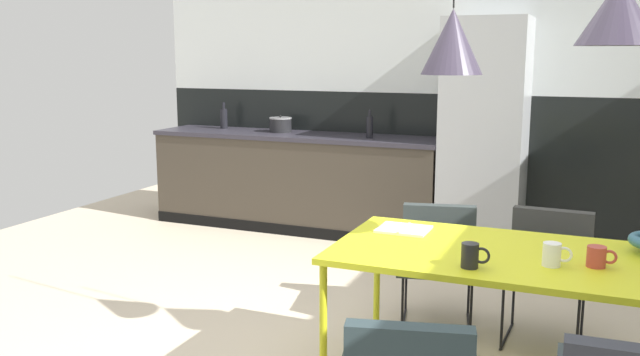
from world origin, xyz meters
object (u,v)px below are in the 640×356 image
bottle_oil_tall (224,118)px  dining_table (519,263)px  mug_short_terracotta (597,257)px  pendant_lamp_over_table_near (452,41)px  open_book (404,229)px  bottle_vinegar_dark (370,126)px  mug_dark_espresso (553,254)px  refrigerator_column (484,135)px  pendant_lamp_over_table_far (619,11)px  mug_glass_clear (471,255)px  cooking_pot (280,125)px  armchair_head_of_table (548,257)px  armchair_near_window (438,248)px

bottle_oil_tall → dining_table: bearing=-40.8°
mug_short_terracotta → pendant_lamp_over_table_near: pendant_lamp_over_table_near is taller
open_book → pendant_lamp_over_table_near: pendant_lamp_over_table_near is taller
open_book → bottle_vinegar_dark: bearing=112.8°
dining_table → open_book: bearing=161.3°
mug_dark_espresso → bottle_vinegar_dark: (-1.77, 2.73, 0.22)m
refrigerator_column → bottle_oil_tall: size_ratio=7.40×
mug_short_terracotta → pendant_lamp_over_table_far: pendant_lamp_over_table_far is taller
mug_dark_espresso → mug_glass_clear: size_ratio=1.01×
dining_table → mug_glass_clear: mug_glass_clear is taller
cooking_pot → pendant_lamp_over_table_far: (2.90, -2.71, 0.85)m
open_book → refrigerator_column: bearing=90.0°
cooking_pot → pendant_lamp_over_table_near: (2.22, -2.73, 0.73)m
armchair_head_of_table → pendant_lamp_over_table_near: 1.55m
dining_table → pendant_lamp_over_table_far: (0.34, 0.01, 1.12)m
refrigerator_column → armchair_near_window: 1.83m
armchair_near_window → mug_dark_espresso: 1.30m
armchair_near_window → mug_short_terracotta: mug_short_terracotta is taller
mug_glass_clear → mug_short_terracotta: size_ratio=0.99×
dining_table → armchair_head_of_table: (0.07, 0.86, -0.20)m
open_book → bottle_vinegar_dark: size_ratio=1.03×
bottle_vinegar_dark → pendant_lamp_over_table_far: pendant_lamp_over_table_far is taller
refrigerator_column → armchair_head_of_table: 1.98m
refrigerator_column → mug_glass_clear: refrigerator_column is taller
open_book → mug_dark_espresso: 0.83m
dining_table → mug_glass_clear: bearing=-120.0°
refrigerator_column → armchair_head_of_table: bearing=-69.1°
pendant_lamp_over_table_far → bottle_oil_tall: bearing=142.1°
pendant_lamp_over_table_near → pendant_lamp_over_table_far: size_ratio=1.15×
mug_short_terracotta → mug_dark_espresso: bearing=-161.0°
bottle_oil_tall → open_book: bearing=-44.6°
open_book → bottle_oil_tall: (-2.62, 2.58, 0.26)m
pendant_lamp_over_table_near → mug_short_terracotta: bearing=-4.8°
bottle_oil_tall → armchair_near_window: bearing=-35.5°
open_book → mug_glass_clear: bearing=-48.6°
refrigerator_column → dining_table: 2.74m
refrigerator_column → pendant_lamp_over_table_far: 2.94m
armchair_head_of_table → bottle_oil_tall: bottle_oil_tall is taller
cooking_pot → bottle_oil_tall: (-0.67, 0.07, 0.03)m
dining_table → bottle_vinegar_dark: (-1.61, 2.60, 0.31)m
mug_dark_espresso → refrigerator_column: bearing=105.4°
bottle_oil_tall → pendant_lamp_over_table_near: pendant_lamp_over_table_near is taller
mug_glass_clear → armchair_near_window: bearing=108.9°
armchair_near_window → dining_table: bearing=110.3°
mug_short_terracotta → refrigerator_column: bearing=109.1°
bottle_vinegar_dark → pendant_lamp_over_table_far: size_ratio=0.29×
mug_short_terracotta → bottle_vinegar_dark: bearing=126.1°
mug_dark_espresso → cooking_pot: size_ratio=0.58×
armchair_head_of_table → open_book: size_ratio=2.89×
cooking_pot → pendant_lamp_over_table_far: bearing=-43.1°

